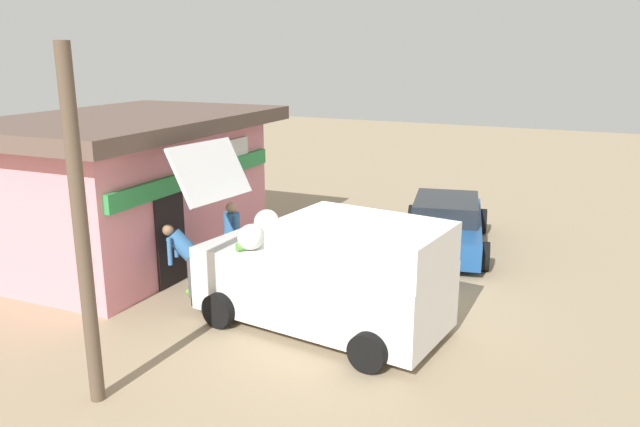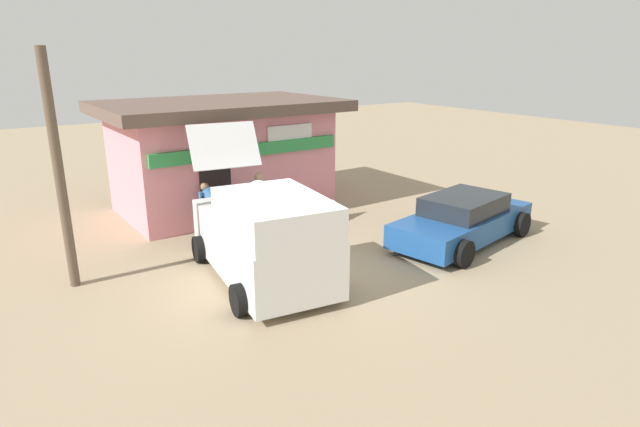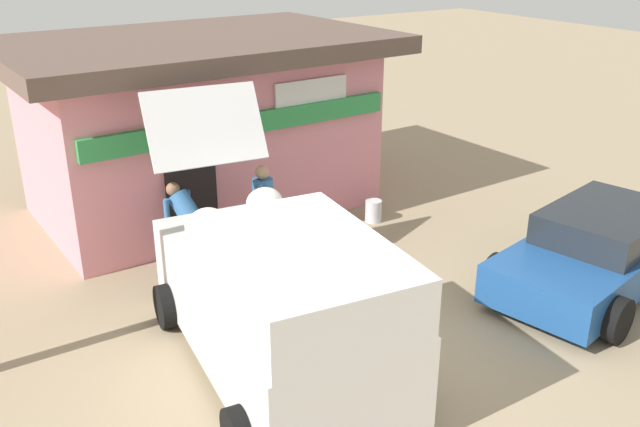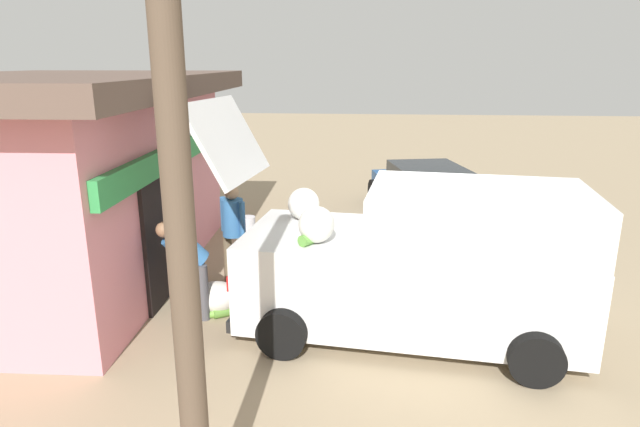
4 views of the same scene
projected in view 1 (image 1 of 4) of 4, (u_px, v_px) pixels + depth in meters
The scene contains 9 objects.
ground_plane at pixel (365, 304), 11.97m from camera, with size 60.00×60.00×0.00m, color #9E896B.
storefront_bar at pixel (132, 185), 14.23m from camera, with size 7.17×4.86×3.34m.
delivery_van at pixel (329, 274), 10.74m from camera, with size 2.65×5.11×3.06m.
parked_sedan at pixel (445, 224), 15.27m from camera, with size 4.67×2.79×1.24m.
vendor_standing at pixel (232, 235), 13.10m from camera, with size 0.48×0.48×1.67m.
customer_bending at pixel (184, 253), 12.26m from camera, with size 0.65×0.72×1.44m.
unloaded_banana_pile at pixel (204, 284), 12.43m from camera, with size 0.60×0.74×0.45m.
paint_bucket at pixel (277, 236), 15.65m from camera, with size 0.31×0.31×0.42m, color silver.
utility_pole at pixel (81, 233), 8.11m from camera, with size 0.20×0.20×4.86m, color brown.
Camera 1 is at (-10.42, -4.00, 4.75)m, focal length 34.90 mm.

